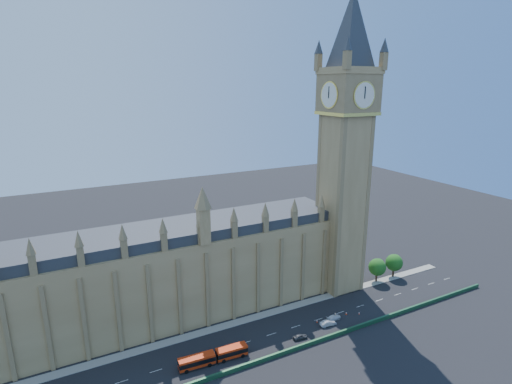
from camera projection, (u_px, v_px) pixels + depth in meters
name	position (u px, v px, depth m)	size (l,w,h in m)	color
ground	(258.00, 338.00, 108.77)	(400.00, 400.00, 0.00)	black
palace_westminster	(145.00, 278.00, 113.03)	(120.00, 20.00, 28.00)	olive
elizabeth_tower	(346.00, 126.00, 123.55)	(20.59, 20.59, 105.00)	olive
bridge_parapet	(275.00, 356.00, 100.89)	(160.00, 0.60, 1.20)	#1E4C2D
kerb_north	(243.00, 320.00, 116.91)	(160.00, 3.00, 0.16)	gray
tree_east_near	(378.00, 267.00, 139.09)	(6.00, 6.00, 8.50)	#382619
tree_east_far	(394.00, 262.00, 142.64)	(6.00, 6.00, 8.50)	#382619
red_bus	(213.00, 357.00, 98.94)	(17.69, 3.80, 2.98)	red
car_grey	(300.00, 337.00, 108.37)	(1.63, 4.05, 1.38)	#3C3E43
car_silver	(328.00, 323.00, 114.45)	(1.65, 4.74, 1.56)	#ADAEB5
car_white	(334.00, 318.00, 117.30)	(1.95, 4.80, 1.39)	silver
cone_a	(346.00, 313.00, 120.06)	(0.59, 0.59, 0.75)	black
cone_b	(335.00, 314.00, 119.76)	(0.50, 0.50, 0.78)	black
cone_c	(359.00, 313.00, 120.25)	(0.45, 0.45, 0.63)	black
cone_d	(317.00, 321.00, 116.07)	(0.49, 0.49, 0.72)	black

